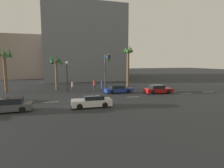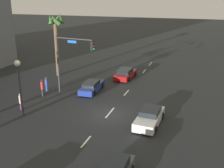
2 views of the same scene
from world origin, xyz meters
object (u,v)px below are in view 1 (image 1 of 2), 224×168
palm_tree_0 (56,65)px  building_0 (37,57)px  car_0 (158,89)px  palm_tree_2 (4,60)px  building_1 (92,49)px  car_3 (10,106)px  pedestrian_1 (102,84)px  traffic_signal (106,66)px  car_4 (118,89)px  pedestrian_0 (94,84)px  streetlamp (67,70)px  building_2 (84,45)px  palm_tree_1 (128,59)px  pedestrian_2 (72,86)px  car_5 (92,101)px

palm_tree_0 → building_0: building_0 is taller
building_0 → car_0: bearing=-57.7°
palm_tree_2 → building_0: bearing=85.8°
building_1 → car_3: bearing=-106.0°
car_3 → pedestrian_1: pedestrian_1 is taller
traffic_signal → palm_tree_0: 9.57m
car_3 → car_4: (14.57, 7.48, -0.08)m
pedestrian_0 → car_0: bearing=-36.8°
car_4 → streetlamp: (-8.06, 3.61, 3.20)m
building_2 → building_1: bearing=70.5°
palm_tree_0 → palm_tree_1: bearing=1.2°
building_2 → palm_tree_2: bearing=-127.1°
pedestrian_2 → building_1: bearing=73.2°
traffic_signal → palm_tree_0: size_ratio=0.99×
traffic_signal → palm_tree_1: size_ratio=0.76×
palm_tree_1 → palm_tree_0: bearing=-178.8°
car_0 → building_1: building_1 is taller
streetlamp → car_0: bearing=-22.6°
pedestrian_1 → palm_tree_1: size_ratio=0.19×
building_1 → pedestrian_2: bearing=-101.6°
car_4 → palm_tree_0: size_ratio=0.71×
pedestrian_1 → pedestrian_2: bearing=-173.7°
traffic_signal → building_2: 24.84m
traffic_signal → building_0: 37.12m
car_3 → pedestrian_1: size_ratio=2.62×
palm_tree_1 → palm_tree_2: 22.66m
car_0 → building_1: size_ratio=0.22×
palm_tree_0 → building_2: size_ratio=0.31×
car_3 → palm_tree_0: palm_tree_0 is taller
car_5 → palm_tree_2: 19.16m
palm_tree_2 → building_2: size_ratio=0.36×
car_5 → palm_tree_0: size_ratio=0.70×
palm_tree_0 → building_1: size_ratio=0.32×
car_3 → building_1: size_ratio=0.21×
car_5 → pedestrian_0: pedestrian_0 is taller
car_5 → building_1: 47.33m
pedestrian_2 → palm_tree_0: 5.11m
traffic_signal → pedestrian_2: bearing=156.0°
car_5 → pedestrian_2: bearing=95.3°
car_0 → streetlamp: bearing=157.4°
building_1 → building_0: bearing=-170.2°
pedestrian_0 → car_5: bearing=-102.9°
palm_tree_0 → building_2: bearing=67.3°
car_0 → car_4: size_ratio=0.99×
pedestrian_2 → building_0: 33.33m
car_5 → traffic_signal: 11.54m
car_5 → pedestrian_0: 12.97m
pedestrian_2 → palm_tree_2: palm_tree_2 is taller
streetlamp → building_0: bearing=103.4°
car_3 → pedestrian_2: (7.42, 11.93, 0.25)m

